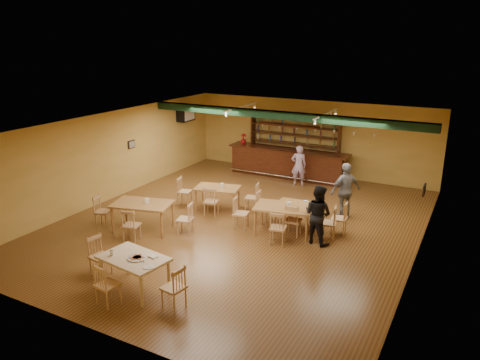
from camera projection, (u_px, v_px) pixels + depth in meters
The scene contains 23 objects.
floor at pixel (241, 223), 13.89m from camera, with size 12.00×12.00×0.00m, color brown.
ceiling_beam at pixel (280, 115), 15.39m from camera, with size 10.00×0.30×0.25m, color black.
track_rail_left at pixel (241, 107), 16.68m from camera, with size 0.05×2.50×0.05m, color white.
track_rail_right at pixel (326, 114), 15.24m from camera, with size 0.05×2.50×0.05m, color white.
ac_unit at pixel (186, 114), 18.88m from camera, with size 0.34×0.70×0.48m, color white.
picture_left at pixel (131, 144), 16.46m from camera, with size 0.04×0.34×0.28m, color black.
picture_right at pixel (424, 190), 11.56m from camera, with size 0.04×0.34×0.28m, color black.
bar_counter at pixel (288, 163), 18.33m from camera, with size 4.89×0.85×1.13m, color #33140A.
back_bar_hutch at pixel (294, 146), 18.69m from camera, with size 3.78×0.40×2.28m, color #33140A.
poinsettia at pixel (243, 139), 19.00m from camera, with size 0.24×0.24×0.43m, color #A40F13.
dining_table_a at pixel (218, 197), 15.05m from camera, with size 1.41×0.85×0.71m, color #AD6E3D.
dining_table_b at pixel (300, 216), 13.52m from camera, with size 1.39×0.84×0.70m, color #AD6E3D.
dining_table_c at pixel (143, 217), 13.28m from camera, with size 1.66×1.00×0.83m, color #AD6E3D.
dining_table_d at pixel (283, 220), 13.08m from camera, with size 1.62×0.97×0.81m, color #AD6E3D.
near_table at pixel (135, 273), 10.13m from camera, with size 1.48×0.95×0.79m, color tan.
pizza_tray at pixel (137, 258), 9.97m from camera, with size 0.40×0.40×0.01m, color silver.
parmesan_shaker at pixel (112, 253), 10.08m from camera, with size 0.07×0.07×0.11m, color #EAE5C6.
napkin_stack at pixel (153, 256), 10.02m from camera, with size 0.20×0.15×0.03m, color white.
pizza_server at pixel (144, 258), 9.94m from camera, with size 0.32×0.09×0.00m, color silver.
side_plate at pixel (148, 267), 9.58m from camera, with size 0.22×0.22×0.01m, color white.
patron_bar at pixel (299, 165), 17.23m from camera, with size 0.56×0.37×1.54m, color purple.
patron_right_a at pixel (318, 214), 12.34m from camera, with size 0.80×0.62×1.64m, color black.
patron_right_b at pixel (345, 191), 14.09m from camera, with size 1.02×0.43×1.74m, color gray.
Camera 1 is at (6.05, -11.36, 5.38)m, focal length 34.45 mm.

